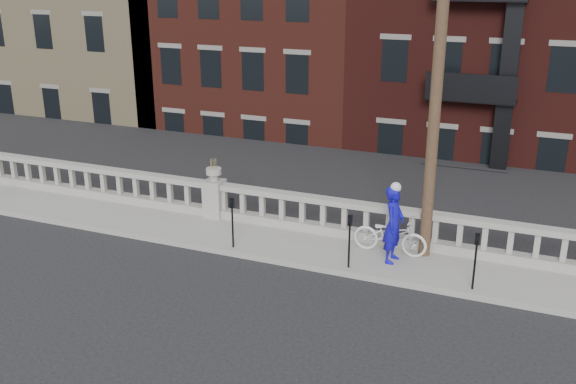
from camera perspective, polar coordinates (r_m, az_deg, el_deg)
name	(u,v)px	position (r m, az deg, el deg)	size (l,w,h in m)	color
ground	(137,277)	(16.01, -13.25, -7.35)	(120.00, 120.00, 0.00)	black
sidewalk	(199,230)	(18.25, -7.87, -3.34)	(32.00, 2.20, 0.15)	gray
balustrade	(215,200)	(18.82, -6.51, -0.73)	(28.00, 0.34, 1.03)	gray
planter_pedestal	(215,194)	(18.75, -6.54, -0.19)	(0.55, 0.55, 1.76)	gray
lower_level	(393,55)	(35.74, 9.31, 11.92)	(80.00, 44.00, 20.80)	#605E59
utility_pole	(439,52)	(15.39, 13.31, 12.05)	(1.60, 0.28, 10.00)	#422D1E
parking_meter_b	(232,217)	(16.54, -4.97, -2.23)	(0.10, 0.09, 1.36)	black
parking_meter_c	(349,235)	(15.44, 5.49, -3.85)	(0.10, 0.09, 1.36)	black
parking_meter_d	(476,255)	(14.95, 16.35, -5.39)	(0.10, 0.09, 1.36)	black
bicycle	(390,235)	(16.49, 9.06, -3.78)	(0.66, 1.89, 0.99)	silver
cyclist	(394,224)	(15.88, 9.38, -2.86)	(0.71, 0.47, 1.95)	#100BAD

